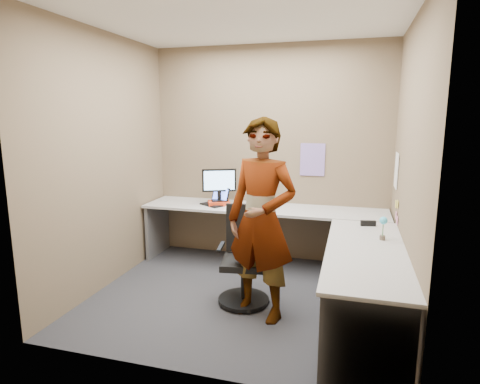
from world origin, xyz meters
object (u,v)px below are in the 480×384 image
(monitor, at_px, (219,182))
(office_chair, at_px, (244,264))
(person, at_px, (261,220))
(desk, at_px, (291,235))

(monitor, relative_size, office_chair, 0.42)
(monitor, relative_size, person, 0.22)
(monitor, xyz_separation_m, office_chair, (0.60, -1.03, -0.63))
(monitor, distance_m, office_chair, 1.35)
(desk, relative_size, office_chair, 3.14)
(desk, height_order, monitor, monitor)
(desk, bearing_deg, monitor, 149.98)
(desk, bearing_deg, person, -103.48)
(desk, bearing_deg, office_chair, -130.93)
(desk, distance_m, person, 0.78)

